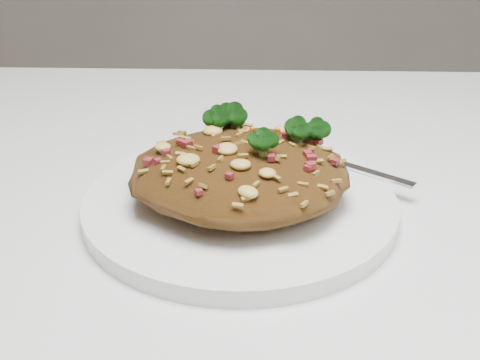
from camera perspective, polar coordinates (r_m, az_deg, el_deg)
name	(u,v)px	position (r m, az deg, el deg)	size (l,w,h in m)	color
dining_table	(265,329)	(0.56, 2.14, -12.58)	(1.20, 0.80, 0.75)	silver
plate	(240,205)	(0.53, 0.00, -2.14)	(0.25, 0.25, 0.01)	white
fried_rice	(241,163)	(0.51, 0.07, 1.43)	(0.17, 0.15, 0.06)	brown
fork	(336,162)	(0.58, 8.16, 1.52)	(0.14, 0.11, 0.00)	silver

